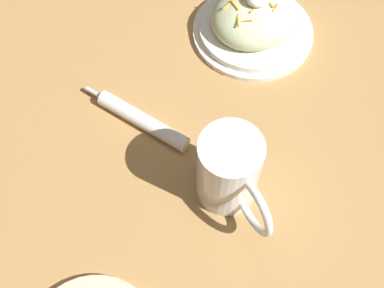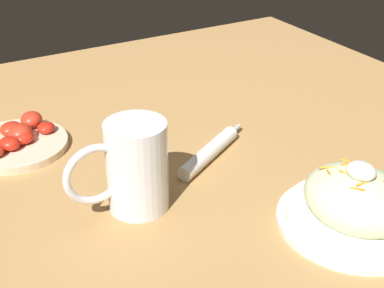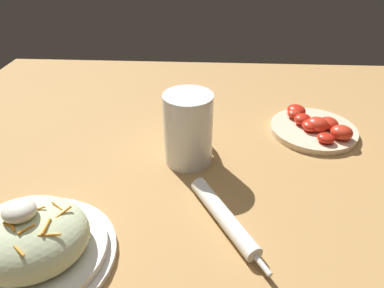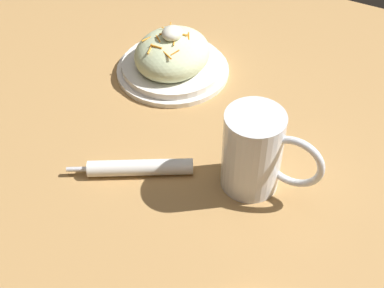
% 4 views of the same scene
% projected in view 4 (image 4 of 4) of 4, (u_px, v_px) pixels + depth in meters
% --- Properties ---
extents(ground_plane, '(1.43, 1.43, 0.00)m').
position_uv_depth(ground_plane, '(172.00, 174.00, 0.95)').
color(ground_plane, '#B2844C').
extents(salad_plate, '(0.23, 0.23, 0.11)m').
position_uv_depth(salad_plate, '(172.00, 58.00, 1.14)').
color(salad_plate, white).
rests_on(salad_plate, ground_plane).
extents(beer_mug, '(0.10, 0.17, 0.15)m').
position_uv_depth(beer_mug, '(254.00, 155.00, 0.89)').
color(beer_mug, white).
rests_on(beer_mug, ground_plane).
extents(napkin_roll, '(0.12, 0.20, 0.03)m').
position_uv_depth(napkin_roll, '(139.00, 168.00, 0.95)').
color(napkin_roll, white).
rests_on(napkin_roll, ground_plane).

